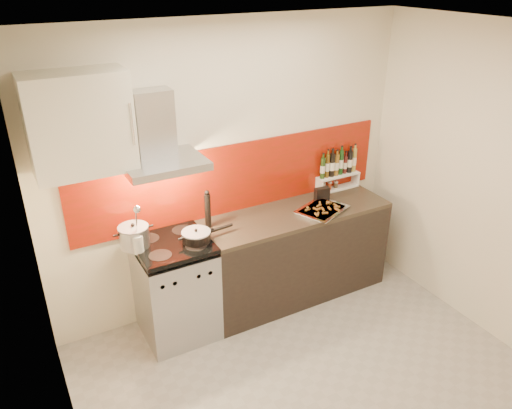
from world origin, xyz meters
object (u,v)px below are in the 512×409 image
baking_tray (322,209)px  counter (294,253)px  stock_pot (134,236)px  pepper_mill (208,209)px  saute_pan (197,236)px  range_stove (176,290)px

baking_tray → counter: bearing=152.2°
stock_pot → pepper_mill: bearing=2.9°
counter → pepper_mill: (-0.82, 0.11, 0.62)m
stock_pot → baking_tray: bearing=-6.6°
counter → stock_pot: 1.58m
stock_pot → counter: bearing=-3.2°
counter → saute_pan: (-1.01, -0.08, 0.50)m
saute_pan → baking_tray: 1.22m
baking_tray → stock_pot: bearing=173.4°
saute_pan → baking_tray: (1.22, -0.04, -0.04)m
range_stove → baking_tray: baking_tray is taller
range_stove → saute_pan: 0.55m
pepper_mill → range_stove: bearing=-162.4°
saute_pan → range_stove: bearing=159.6°
counter → baking_tray: 0.53m
counter → stock_pot: (-1.48, 0.08, 0.55)m
counter → baking_tray: (0.21, -0.11, 0.47)m
saute_pan → pepper_mill: bearing=46.2°
range_stove → pepper_mill: (0.38, 0.12, 0.63)m
pepper_mill → baking_tray: bearing=-12.3°
stock_pot → saute_pan: (0.47, -0.16, -0.05)m
pepper_mill → baking_tray: 1.08m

